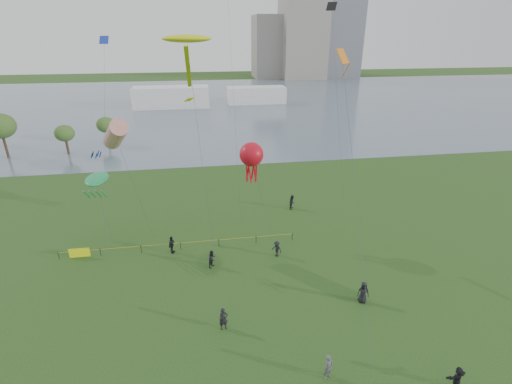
{
  "coord_description": "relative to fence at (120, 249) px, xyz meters",
  "views": [
    {
      "loc": [
        -4.67,
        -19.52,
        21.01
      ],
      "look_at": [
        0.0,
        10.0,
        8.0
      ],
      "focal_mm": 26.0,
      "sensor_mm": 36.0,
      "label": 1
    }
  ],
  "objects": [
    {
      "name": "fence",
      "position": [
        0.0,
        0.0,
        0.0
      ],
      "size": [
        24.07,
        0.07,
        1.05
      ],
      "color": "black",
      "rests_on": "ground_plane"
    },
    {
      "name": "trees",
      "position": [
        -24.85,
        35.52,
        4.6
      ],
      "size": [
        29.86,
        13.93,
        8.0
      ],
      "color": "#39261A",
      "rests_on": "ground_plane"
    },
    {
      "name": "kite_windsock",
      "position": [
        0.71,
        2.79,
        11.25
      ],
      "size": [
        4.72,
        5.05,
        13.69
      ],
      "rotation": [
        0.0,
        0.0,
        -0.02
      ],
      "color": "#3F3F42"
    },
    {
      "name": "kite_delta",
      "position": [
        20.42,
        -5.04,
        17.28
      ],
      "size": [
        2.22,
        15.18,
        19.74
      ],
      "rotation": [
        0.0,
        0.0,
        0.31
      ],
      "color": "#3F3F42"
    },
    {
      "name": "ground_plane",
      "position": [
        13.39,
        -14.55,
        -0.55
      ],
      "size": [
        400.0,
        400.0,
        0.0
      ],
      "primitive_type": "plane",
      "color": "#1B3A12"
    },
    {
      "name": "kite_octopus",
      "position": [
        13.88,
        1.55,
        8.9
      ],
      "size": [
        3.25,
        4.0,
        10.75
      ],
      "rotation": [
        0.0,
        0.0,
        -0.25
      ],
      "color": "#3F3F42"
    },
    {
      "name": "building_mid",
      "position": [
        59.39,
        147.45,
        18.45
      ],
      "size": [
        20.0,
        20.0,
        38.0
      ],
      "primitive_type": "cube",
      "color": "gray",
      "rests_on": "ground_plane"
    },
    {
      "name": "pavilion_left",
      "position": [
        1.39,
        80.45,
        2.45
      ],
      "size": [
        22.0,
        8.0,
        6.0
      ],
      "primitive_type": "cube",
      "color": "white",
      "rests_on": "ground_plane"
    },
    {
      "name": "spectator_e",
      "position": [
        23.98,
        -19.45,
        0.27
      ],
      "size": [
        1.58,
        0.73,
        1.64
      ],
      "primitive_type": "imported",
      "rotation": [
        0.0,
        0.0,
        3.3
      ],
      "color": "black",
      "rests_on": "ground_plane"
    },
    {
      "name": "spectator_a",
      "position": [
        9.26,
        -3.66,
        0.33
      ],
      "size": [
        1.05,
        1.09,
        1.77
      ],
      "primitive_type": "imported",
      "rotation": [
        0.0,
        0.0,
        0.94
      ],
      "color": "black",
      "rests_on": "ground_plane"
    },
    {
      "name": "pavilion_right",
      "position": [
        27.39,
        83.45,
        1.95
      ],
      "size": [
        18.0,
        7.0,
        5.0
      ],
      "primitive_type": "cube",
      "color": "white",
      "rests_on": "ground_plane"
    },
    {
      "name": "spectator_f",
      "position": [
        9.7,
        -12.04,
        0.39
      ],
      "size": [
        0.77,
        0.59,
        1.9
      ],
      "primitive_type": "imported",
      "rotation": [
        0.0,
        0.0,
        0.21
      ],
      "color": "black",
      "rests_on": "ground_plane"
    },
    {
      "name": "spectator_g",
      "position": [
        20.02,
        7.62,
        0.38
      ],
      "size": [
        1.04,
        1.13,
        1.86
      ],
      "primitive_type": "imported",
      "rotation": [
        0.0,
        0.0,
        1.1
      ],
      "color": "black",
      "rests_on": "ground_plane"
    },
    {
      "name": "kite_stingray",
      "position": [
        8.14,
        5.42,
        19.69
      ],
      "size": [
        4.82,
        9.98,
        20.71
      ],
      "rotation": [
        0.0,
        0.0,
        0.28
      ],
      "color": "#3F3F42"
    },
    {
      "name": "kite_flyer",
      "position": [
        16.12,
        -17.48,
        0.39
      ],
      "size": [
        0.81,
        0.69,
        1.89
      ],
      "primitive_type": "imported",
      "rotation": [
        0.0,
        0.0,
        0.42
      ],
      "color": "#4F5256",
      "rests_on": "ground_plane"
    },
    {
      "name": "spectator_d",
      "position": [
        21.48,
        -10.78,
        0.42
      ],
      "size": [
        1.08,
        0.84,
        1.96
      ],
      "primitive_type": "imported",
      "rotation": [
        0.0,
        0.0,
        -0.25
      ],
      "color": "black",
      "rests_on": "ground_plane"
    },
    {
      "name": "spectator_c",
      "position": [
        5.28,
        -0.56,
        0.39
      ],
      "size": [
        0.84,
        1.2,
        1.88
      ],
      "primitive_type": "imported",
      "rotation": [
        0.0,
        0.0,
        1.19
      ],
      "color": "black",
      "rests_on": "ground_plane"
    },
    {
      "name": "kite_creature",
      "position": [
        -1.81,
        3.09,
        6.6
      ],
      "size": [
        2.19,
        4.47,
        7.58
      ],
      "rotation": [
        0.0,
        0.0,
        -0.43
      ],
      "color": "#3F3F42"
    },
    {
      "name": "lake",
      "position": [
        13.39,
        85.45,
        -0.53
      ],
      "size": [
        400.0,
        120.0,
        0.08
      ],
      "primitive_type": "cube",
      "color": "slate",
      "rests_on": "ground_plane"
    },
    {
      "name": "spectator_b",
      "position": [
        15.78,
        -2.85,
        0.3
      ],
      "size": [
        1.22,
        1.24,
        1.71
      ],
      "primitive_type": "imported",
      "rotation": [
        0.0,
        0.0,
        -0.81
      ],
      "color": "black",
      "rests_on": "ground_plane"
    },
    {
      "name": "building_low",
      "position": [
        45.39,
        153.45,
        13.45
      ],
      "size": [
        16.0,
        18.0,
        28.0
      ],
      "primitive_type": "cube",
      "color": "gray",
      "rests_on": "ground_plane"
    }
  ]
}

